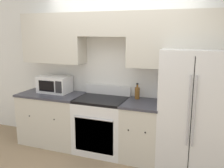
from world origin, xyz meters
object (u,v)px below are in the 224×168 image
(refrigerator, at_px, (193,110))
(bottle, at_px, (137,93))
(oven_range, at_px, (102,125))
(microwave, at_px, (55,84))

(refrigerator, relative_size, bottle, 6.76)
(oven_range, height_order, bottle, bottle)
(oven_range, xyz_separation_m, microwave, (-0.93, 0.10, 0.58))
(microwave, relative_size, bottle, 2.14)
(refrigerator, xyz_separation_m, bottle, (-0.85, 0.16, 0.14))
(refrigerator, distance_m, microwave, 2.32)
(oven_range, height_order, refrigerator, refrigerator)
(oven_range, relative_size, bottle, 4.16)
(microwave, bearing_deg, oven_range, -6.03)
(oven_range, height_order, microwave, microwave)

